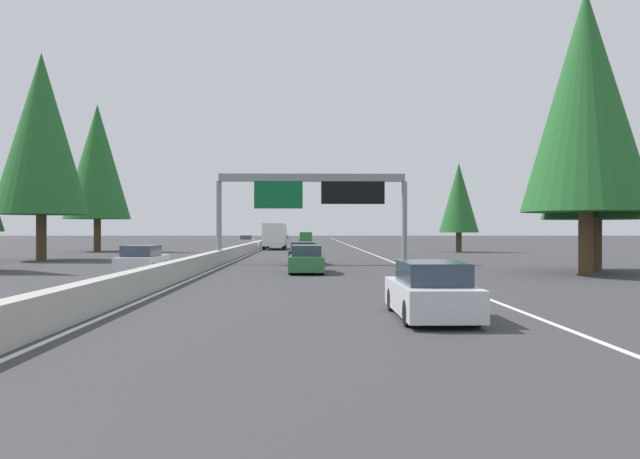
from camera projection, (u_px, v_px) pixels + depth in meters
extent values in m
plane|color=#38383A|center=(254.00, 251.00, 64.04)|extent=(320.00, 320.00, 0.00)
cube|color=#ADAAA3|center=(265.00, 243.00, 84.03)|extent=(180.00, 0.56, 0.90)
cube|color=silver|center=(357.00, 248.00, 74.27)|extent=(160.00, 0.16, 0.01)
cube|color=silver|center=(263.00, 248.00, 74.05)|extent=(160.00, 0.16, 0.01)
cylinder|color=gray|center=(219.00, 223.00, 40.74)|extent=(0.36, 0.36, 5.47)
cylinder|color=gray|center=(404.00, 223.00, 40.99)|extent=(0.36, 0.36, 5.47)
cube|color=gray|center=(312.00, 178.00, 40.86)|extent=(0.50, 12.32, 0.50)
cube|color=#0C602D|center=(278.00, 194.00, 40.67)|extent=(0.12, 3.20, 1.90)
cube|color=black|center=(353.00, 193.00, 40.77)|extent=(0.16, 4.20, 1.50)
cube|color=silver|center=(430.00, 298.00, 15.93)|extent=(4.40, 1.80, 0.76)
cube|color=#2D3847|center=(432.00, 273.00, 15.71)|extent=(2.46, 1.51, 0.56)
cylinder|color=black|center=(392.00, 300.00, 17.32)|extent=(0.64, 0.22, 0.64)
cylinder|color=black|center=(448.00, 299.00, 17.35)|extent=(0.64, 0.22, 0.64)
cylinder|color=black|center=(409.00, 313.00, 14.50)|extent=(0.64, 0.22, 0.64)
cylinder|color=black|center=(475.00, 313.00, 14.53)|extent=(0.64, 0.22, 0.64)
cube|color=#2D6B38|center=(307.00, 263.00, 32.51)|extent=(4.40, 1.80, 0.76)
cube|color=#2D3847|center=(307.00, 250.00, 32.29)|extent=(2.46, 1.51, 0.56)
cylinder|color=black|center=(292.00, 265.00, 33.90)|extent=(0.64, 0.22, 0.64)
cylinder|color=black|center=(321.00, 265.00, 33.93)|extent=(0.64, 0.22, 0.64)
cylinder|color=black|center=(291.00, 268.00, 31.08)|extent=(0.64, 0.22, 0.64)
cylinder|color=black|center=(322.00, 268.00, 31.12)|extent=(0.64, 0.22, 0.64)
cube|color=white|center=(275.00, 235.00, 69.80)|extent=(6.12, 2.40, 2.50)
cube|color=#2D6B38|center=(276.00, 237.00, 74.05)|extent=(2.38, 2.30, 1.90)
cylinder|color=black|center=(268.00, 245.00, 73.85)|extent=(0.90, 0.28, 0.90)
cylinder|color=black|center=(285.00, 245.00, 73.90)|extent=(0.90, 0.28, 0.90)
cylinder|color=black|center=(264.00, 246.00, 68.08)|extent=(0.90, 0.28, 0.90)
cylinder|color=black|center=(283.00, 246.00, 68.12)|extent=(0.90, 0.28, 0.90)
cube|color=#2D6B38|center=(306.00, 240.00, 95.42)|extent=(5.60, 2.00, 0.70)
cube|color=#2D6B38|center=(306.00, 235.00, 96.43)|extent=(2.24, 1.84, 0.90)
cube|color=#2D3847|center=(306.00, 234.00, 96.43)|extent=(2.02, 1.92, 0.41)
cylinder|color=black|center=(300.00, 241.00, 97.26)|extent=(0.80, 0.28, 0.80)
cylinder|color=black|center=(311.00, 241.00, 97.29)|extent=(0.80, 0.28, 0.80)
cylinder|color=black|center=(300.00, 242.00, 93.56)|extent=(0.80, 0.28, 0.80)
cylinder|color=black|center=(311.00, 242.00, 93.59)|extent=(0.80, 0.28, 0.80)
cube|color=black|center=(303.00, 256.00, 40.50)|extent=(4.40, 1.80, 0.76)
cube|color=#2D3847|center=(303.00, 246.00, 40.28)|extent=(2.46, 1.51, 0.56)
cylinder|color=black|center=(292.00, 258.00, 41.89)|extent=(0.64, 0.22, 0.64)
cylinder|color=black|center=(315.00, 258.00, 41.92)|extent=(0.64, 0.22, 0.64)
cylinder|color=black|center=(291.00, 260.00, 39.07)|extent=(0.64, 0.22, 0.64)
cylinder|color=black|center=(315.00, 260.00, 39.11)|extent=(0.64, 0.22, 0.64)
cube|color=silver|center=(143.00, 263.00, 32.00)|extent=(4.40, 1.80, 0.76)
cube|color=#2D3847|center=(141.00, 251.00, 31.78)|extent=(2.46, 1.51, 0.56)
cylinder|color=black|center=(135.00, 266.00, 33.39)|extent=(0.64, 0.22, 0.64)
cylinder|color=black|center=(164.00, 266.00, 33.42)|extent=(0.64, 0.22, 0.64)
cylinder|color=black|center=(119.00, 269.00, 30.57)|extent=(0.64, 0.22, 0.64)
cylinder|color=black|center=(151.00, 269.00, 30.60)|extent=(0.64, 0.22, 0.64)
cube|color=silver|center=(247.00, 242.00, 84.13)|extent=(4.40, 1.80, 0.76)
cube|color=#2D3847|center=(247.00, 237.00, 83.91)|extent=(2.46, 1.51, 0.56)
cylinder|color=black|center=(242.00, 244.00, 85.52)|extent=(0.64, 0.22, 0.64)
cylinder|color=black|center=(254.00, 244.00, 85.55)|extent=(0.64, 0.22, 0.64)
cylinder|color=black|center=(240.00, 244.00, 82.71)|extent=(0.64, 0.22, 0.64)
cylinder|color=black|center=(252.00, 244.00, 82.74)|extent=(0.64, 0.22, 0.64)
cylinder|color=#4C3823|center=(586.00, 243.00, 31.03)|extent=(0.71, 0.71, 3.18)
cone|color=#236028|center=(586.00, 100.00, 31.02)|extent=(6.35, 6.35, 11.26)
cylinder|color=#4C3823|center=(595.00, 245.00, 33.85)|extent=(0.67, 0.67, 2.85)
cone|color=#194C1E|center=(595.00, 128.00, 33.85)|extent=(5.69, 5.69, 10.09)
cylinder|color=#4C3823|center=(459.00, 242.00, 62.26)|extent=(0.58, 0.58, 1.98)
cone|color=#236028|center=(459.00, 198.00, 62.26)|extent=(3.96, 3.96, 7.03)
cylinder|color=#4C3823|center=(41.00, 237.00, 45.75)|extent=(0.73, 0.73, 3.40)
cone|color=#236028|center=(41.00, 133.00, 45.75)|extent=(6.80, 6.80, 12.06)
cylinder|color=#4C3823|center=(97.00, 235.00, 64.29)|extent=(0.73, 0.73, 3.38)
cone|color=#236028|center=(97.00, 162.00, 64.29)|extent=(6.77, 6.77, 11.99)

